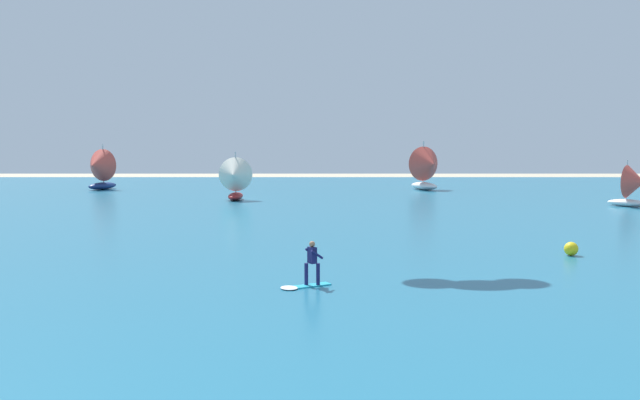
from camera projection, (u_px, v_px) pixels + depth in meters
name	position (u px, v px, depth m)	size (l,w,h in m)	color
ocean	(322.00, 203.00, 57.54)	(160.00, 90.00, 0.10)	#236B89
kitesurfer	(309.00, 270.00, 23.26)	(1.98, 1.46, 1.67)	#26B2CC
sailboat_heeled_over	(429.00, 168.00, 72.66)	(4.46, 4.98, 5.60)	white
sailboat_mid_right	(100.00, 169.00, 73.35)	(4.17, 4.69, 5.27)	navy
sailboat_near_shore	(236.00, 178.00, 59.20)	(3.21, 3.81, 4.51)	maroon
sailboat_center_horizon	(636.00, 186.00, 52.96)	(3.47, 3.46, 3.92)	white
marker_buoy	(573.00, 249.00, 29.77)	(0.65, 0.65, 0.65)	yellow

